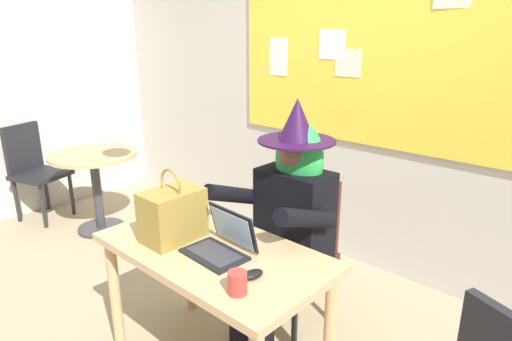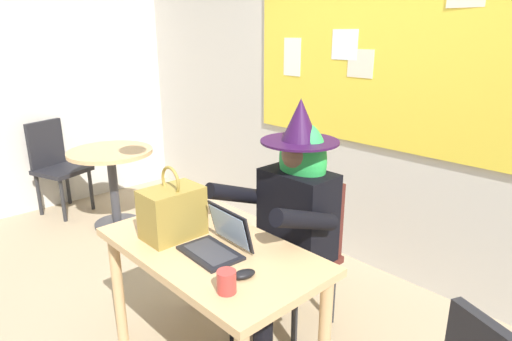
{
  "view_description": "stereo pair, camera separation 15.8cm",
  "coord_description": "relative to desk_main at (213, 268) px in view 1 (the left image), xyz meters",
  "views": [
    {
      "loc": [
        1.44,
        -1.15,
        1.72
      ],
      "look_at": [
        0.0,
        0.42,
        1.05
      ],
      "focal_mm": 30.71,
      "sensor_mm": 36.0,
      "label": 1
    },
    {
      "loc": [
        1.56,
        -1.04,
        1.72
      ],
      "look_at": [
        0.0,
        0.42,
        1.05
      ],
      "focal_mm": 30.71,
      "sensor_mm": 36.0,
      "label": 2
    }
  ],
  "objects": [
    {
      "name": "wall_back_bulletin",
      "position": [
        0.01,
        1.58,
        0.81
      ],
      "size": [
        6.04,
        1.76,
        2.82
      ],
      "color": "beige",
      "rests_on": "ground"
    },
    {
      "name": "person_costumed",
      "position": [
        0.03,
        0.56,
        0.18
      ],
      "size": [
        0.59,
        0.68,
        1.39
      ],
      "rotation": [
        0.0,
        0.0,
        -1.56
      ],
      "color": "black",
      "rests_on": "ground"
    },
    {
      "name": "handbag",
      "position": [
        -0.22,
        -0.06,
        0.24
      ],
      "size": [
        0.2,
        0.3,
        0.38
      ],
      "rotation": [
        0.0,
        0.0,
        0.22
      ],
      "color": "olive",
      "rests_on": "desk_main"
    },
    {
      "name": "chair_spare_by_window",
      "position": [
        -2.77,
        0.22,
        -0.1
      ],
      "size": [
        0.53,
        0.53,
        0.91
      ],
      "rotation": [
        0.0,
        0.0,
        0.33
      ],
      "color": "black",
      "rests_on": "ground"
    },
    {
      "name": "computer_mouse",
      "position": [
        0.33,
        -0.07,
        0.12
      ],
      "size": [
        0.08,
        0.12,
        0.03
      ],
      "primitive_type": "ellipsoid",
      "rotation": [
        0.0,
        0.0,
        -0.25
      ],
      "color": "black",
      "rests_on": "desk_main"
    },
    {
      "name": "laptop",
      "position": [
        0.07,
        -0.0,
        0.15
      ],
      "size": [
        0.32,
        0.26,
        0.21
      ],
      "rotation": [
        0.0,
        0.0,
        -0.06
      ],
      "color": "black",
      "rests_on": "desk_main"
    },
    {
      "name": "side_table_round",
      "position": [
        -2.06,
        0.46,
        -0.08
      ],
      "size": [
        0.74,
        0.74,
        0.72
      ],
      "color": "tan",
      "rests_on": "ground"
    },
    {
      "name": "coffee_mug",
      "position": [
        0.36,
        -0.19,
        0.16
      ],
      "size": [
        0.08,
        0.08,
        0.09
      ],
      "primitive_type": "cylinder",
      "color": "#B23833",
      "rests_on": "desk_main"
    },
    {
      "name": "desk_main",
      "position": [
        0.0,
        0.0,
        0.0
      ],
      "size": [
        1.18,
        0.64,
        0.72
      ],
      "rotation": [
        0.0,
        0.0,
        0.0
      ],
      "color": "tan",
      "rests_on": "ground"
    },
    {
      "name": "chair_at_desk",
      "position": [
        0.03,
        0.68,
        -0.1
      ],
      "size": [
        0.43,
        0.43,
        0.91
      ],
      "rotation": [
        0.0,
        0.0,
        -1.58
      ],
      "color": "#4C1E19",
      "rests_on": "ground"
    }
  ]
}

